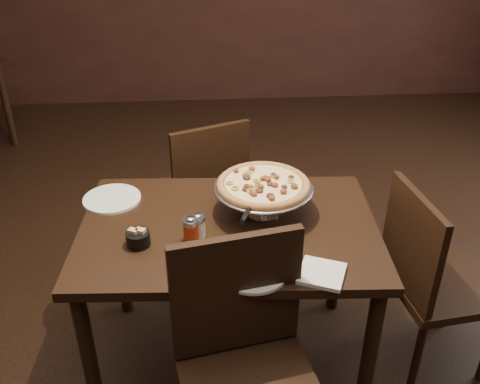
{
  "coord_description": "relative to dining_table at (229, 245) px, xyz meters",
  "views": [
    {
      "loc": [
        -0.03,
        -1.82,
        1.99
      ],
      "look_at": [
        0.1,
        0.05,
        0.89
      ],
      "focal_mm": 40.0,
      "sensor_mm": 36.0,
      "label": 1
    }
  ],
  "objects": [
    {
      "name": "napkin_stack",
      "position": [
        0.32,
        -0.34,
        0.11
      ],
      "size": [
        0.21,
        0.21,
        0.02
      ],
      "primitive_type": "cube",
      "rotation": [
        0.0,
        0.0,
        -0.39
      ],
      "color": "silver",
      "rests_on": "dining_table"
    },
    {
      "name": "room",
      "position": [
        0.01,
        0.02,
        0.74
      ],
      "size": [
        6.04,
        7.04,
        2.84
      ],
      "color": "black",
      "rests_on": "ground"
    },
    {
      "name": "serving_spatula",
      "position": [
        0.06,
        -0.13,
        0.24
      ],
      "size": [
        0.15,
        0.15,
        0.02
      ],
      "rotation": [
        0.0,
        0.0,
        -0.36
      ],
      "color": "#B0B0B7",
      "rests_on": "pizza_stand"
    },
    {
      "name": "pepper_flake_shaker",
      "position": [
        -0.15,
        -0.09,
        0.15
      ],
      "size": [
        0.06,
        0.06,
        0.11
      ],
      "color": "maroon",
      "rests_on": "dining_table"
    },
    {
      "name": "packet_caddy",
      "position": [
        -0.36,
        -0.11,
        0.13
      ],
      "size": [
        0.09,
        0.09,
        0.07
      ],
      "rotation": [
        0.0,
        0.0,
        -0.43
      ],
      "color": "black",
      "rests_on": "dining_table"
    },
    {
      "name": "plate_left",
      "position": [
        -0.51,
        0.24,
        0.11
      ],
      "size": [
        0.25,
        0.25,
        0.01
      ],
      "primitive_type": "cylinder",
      "color": "white",
      "rests_on": "dining_table"
    },
    {
      "name": "plate_near",
      "position": [
        0.07,
        -0.31,
        0.11
      ],
      "size": [
        0.26,
        0.26,
        0.01
      ],
      "primitive_type": "cylinder",
      "color": "white",
      "rests_on": "dining_table"
    },
    {
      "name": "chair_side",
      "position": [
        0.87,
        -0.07,
        -0.16
      ],
      "size": [
        0.48,
        0.48,
        0.92
      ],
      "rotation": [
        0.0,
        0.0,
        1.7
      ],
      "color": "black",
      "rests_on": "ground"
    },
    {
      "name": "pizza_stand",
      "position": [
        0.15,
        0.08,
        0.24
      ],
      "size": [
        0.42,
        0.42,
        0.17
      ],
      "color": "#B0B0B7",
      "rests_on": "dining_table"
    },
    {
      "name": "chair_near",
      "position": [
        0.03,
        -0.53,
        -0.12
      ],
      "size": [
        0.55,
        0.55,
        0.99
      ],
      "rotation": [
        0.0,
        0.0,
        0.2
      ],
      "color": "black",
      "rests_on": "ground"
    },
    {
      "name": "chair_far",
      "position": [
        -0.1,
        0.76,
        -0.16
      ],
      "size": [
        0.56,
        0.56,
        0.92
      ],
      "rotation": [
        0.0,
        0.0,
        3.53
      ],
      "color": "black",
      "rests_on": "ground"
    },
    {
      "name": "parmesan_shaker",
      "position": [
        -0.12,
        -0.06,
        0.15
      ],
      "size": [
        0.06,
        0.06,
        0.1
      ],
      "color": "beige",
      "rests_on": "dining_table"
    },
    {
      "name": "dining_table",
      "position": [
        0.0,
        0.0,
        0.0
      ],
      "size": [
        1.26,
        0.88,
        0.76
      ],
      "rotation": [
        0.0,
        0.0,
        -0.05
      ],
      "color": "black",
      "rests_on": "ground"
    }
  ]
}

